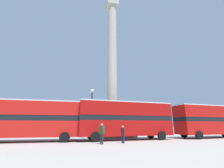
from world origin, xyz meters
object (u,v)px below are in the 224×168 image
object	(u,v)px
pedestrian_by_plinth	(123,133)
bus_b	(126,119)
monument_column	(112,84)
equestrian_statue	(161,125)
street_lamp	(92,109)
pedestrian_near_lamp	(102,132)
bus_c	(29,119)
bus_a	(211,120)

from	to	relation	value
pedestrian_by_plinth	bus_b	bearing A→B (deg)	131.07
monument_column	equestrian_statue	bearing A→B (deg)	14.98
monument_column	street_lamp	xyz separation A→B (m)	(-3.47, -3.08, -4.30)
monument_column	bus_b	world-z (taller)	monument_column
monument_column	pedestrian_near_lamp	xyz separation A→B (m)	(-3.00, -8.40, -6.95)
equestrian_statue	pedestrian_near_lamp	bearing A→B (deg)	-109.47
bus_c	equestrian_statue	distance (m)	21.40
equestrian_statue	pedestrian_near_lamp	xyz separation A→B (m)	(-12.83, -11.03, -0.69)
bus_c	pedestrian_by_plinth	size ratio (longest dim) A/B	7.01
bus_c	street_lamp	distance (m)	7.12
monument_column	bus_a	distance (m)	15.02
pedestrian_near_lamp	bus_a	bearing A→B (deg)	-107.45
pedestrian_near_lamp	pedestrian_by_plinth	bearing A→B (deg)	-109.23
bus_a	bus_c	distance (m)	23.29
bus_c	monument_column	bearing A→B (deg)	26.48
monument_column	bus_b	bearing A→B (deg)	-84.00
pedestrian_by_plinth	bus_c	bearing A→B (deg)	-133.43
street_lamp	pedestrian_near_lamp	world-z (taller)	street_lamp
equestrian_statue	pedestrian_by_plinth	world-z (taller)	equestrian_statue
bus_b	pedestrian_by_plinth	world-z (taller)	bus_b
street_lamp	pedestrian_near_lamp	bearing A→B (deg)	-85.00
monument_column	bus_c	size ratio (longest dim) A/B	2.22
bus_b	pedestrian_near_lamp	world-z (taller)	bus_b
monument_column	street_lamp	world-z (taller)	monument_column
bus_a	bus_b	world-z (taller)	bus_b
bus_a	equestrian_statue	xyz separation A→B (m)	(-3.20, 7.56, -0.65)
pedestrian_by_plinth	equestrian_statue	bearing A→B (deg)	110.75
monument_column	bus_c	bearing A→B (deg)	-155.37
pedestrian_near_lamp	pedestrian_by_plinth	distance (m)	2.19
bus_c	equestrian_statue	xyz separation A→B (m)	(20.09, 7.33, -0.60)
bus_a	bus_b	bearing A→B (deg)	176.97
equestrian_statue	pedestrian_by_plinth	xyz separation A→B (m)	(-10.68, -10.63, -0.85)
pedestrian_by_plinth	bus_a	bearing A→B (deg)	78.37
bus_b	street_lamp	size ratio (longest dim) A/B	1.79
pedestrian_near_lamp	pedestrian_by_plinth	size ratio (longest dim) A/B	1.13
bus_b	bus_c	distance (m)	10.79
monument_column	equestrian_statue	size ratio (longest dim) A/B	4.24
monument_column	pedestrian_near_lamp	bearing A→B (deg)	-109.67
bus_b	street_lamp	bearing A→B (deg)	150.99
bus_c	street_lamp	world-z (taller)	street_lamp
pedestrian_near_lamp	bus_b	bearing A→B (deg)	-75.94
bus_b	bus_a	bearing A→B (deg)	-2.65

